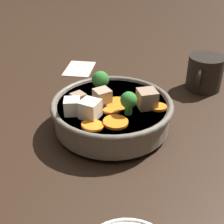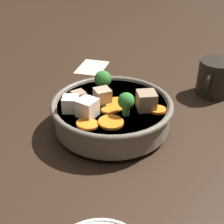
% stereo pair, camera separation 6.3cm
% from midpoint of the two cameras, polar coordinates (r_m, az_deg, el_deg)
% --- Properties ---
extents(ground_plane, '(3.00, 3.00, 0.00)m').
position_cam_midpoint_polar(ground_plane, '(0.65, -2.77, -3.05)').
color(ground_plane, black).
extents(stirfry_bowl, '(0.25, 0.25, 0.11)m').
position_cam_midpoint_polar(stirfry_bowl, '(0.63, -2.90, 0.08)').
color(stirfry_bowl, slate).
rests_on(stirfry_bowl, ground_plane).
extents(dark_mug, '(0.11, 0.09, 0.09)m').
position_cam_midpoint_polar(dark_mug, '(0.82, 14.47, 6.89)').
color(dark_mug, black).
rests_on(dark_mug, ground_plane).
extents(napkin, '(0.13, 0.11, 0.00)m').
position_cam_midpoint_polar(napkin, '(0.93, -7.94, 7.86)').
color(napkin, beige).
rests_on(napkin, ground_plane).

